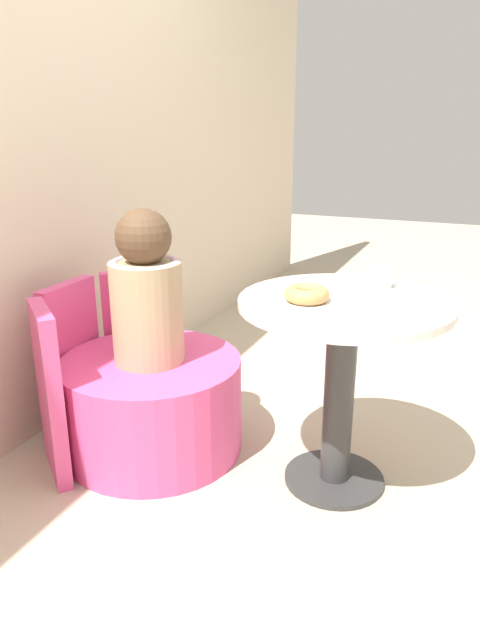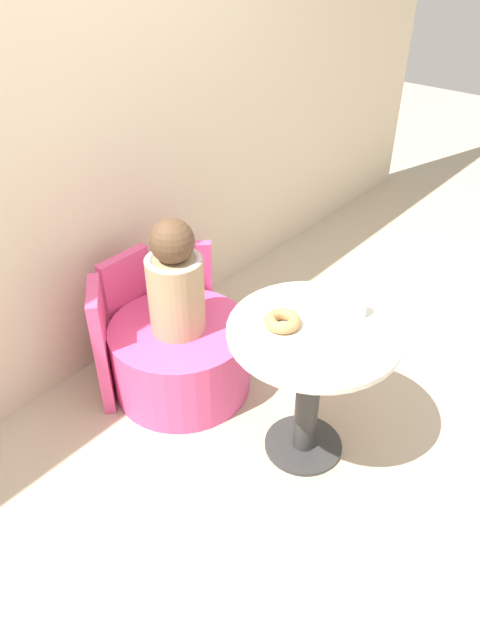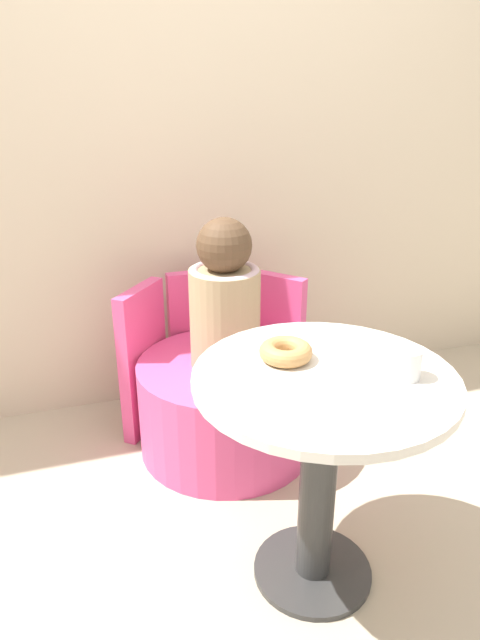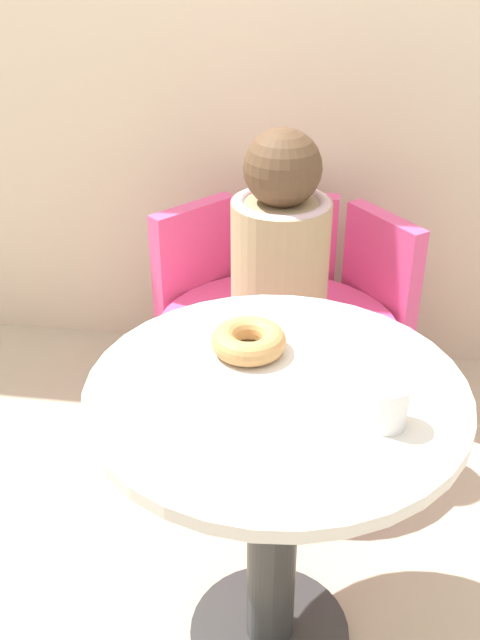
{
  "view_description": "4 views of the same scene",
  "coord_description": "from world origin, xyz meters",
  "px_view_note": "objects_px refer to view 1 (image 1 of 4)",
  "views": [
    {
      "loc": [
        -1.57,
        -0.42,
        1.14
      ],
      "look_at": [
        -0.03,
        0.26,
        0.57
      ],
      "focal_mm": 32.0,
      "sensor_mm": 36.0,
      "label": 1
    },
    {
      "loc": [
        -1.38,
        -0.91,
        1.92
      ],
      "look_at": [
        0.01,
        0.25,
        0.58
      ],
      "focal_mm": 32.0,
      "sensor_mm": 36.0,
      "label": 2
    },
    {
      "loc": [
        -0.49,
        -1.16,
        1.3
      ],
      "look_at": [
        -0.02,
        0.32,
        0.65
      ],
      "focal_mm": 32.0,
      "sensor_mm": 36.0,
      "label": 3
    },
    {
      "loc": [
        0.17,
        -1.08,
        1.38
      ],
      "look_at": [
        -0.02,
        0.24,
        0.6
      ],
      "focal_mm": 42.0,
      "sensor_mm": 36.0,
      "label": 4
    }
  ],
  "objects_px": {
    "tub_chair": "(152,404)",
    "child_figure": "(146,293)",
    "donut": "(307,294)",
    "round_table": "(341,354)",
    "cup": "(381,277)"
  },
  "relations": [
    {
      "from": "round_table",
      "to": "child_figure",
      "type": "distance_m",
      "value": 0.69
    },
    {
      "from": "tub_chair",
      "to": "child_figure",
      "type": "relative_size",
      "value": 1.22
    },
    {
      "from": "tub_chair",
      "to": "donut",
      "type": "height_order",
      "value": "donut"
    },
    {
      "from": "child_figure",
      "to": "tub_chair",
      "type": "bearing_deg",
      "value": -79.38
    },
    {
      "from": "child_figure",
      "to": "donut",
      "type": "bearing_deg",
      "value": -90.46
    },
    {
      "from": "round_table",
      "to": "donut",
      "type": "height_order",
      "value": "donut"
    },
    {
      "from": "round_table",
      "to": "cup",
      "type": "bearing_deg",
      "value": -22.71
    },
    {
      "from": "donut",
      "to": "cup",
      "type": "distance_m",
      "value": 0.3
    },
    {
      "from": "donut",
      "to": "tub_chair",
      "type": "bearing_deg",
      "value": 89.54
    },
    {
      "from": "tub_chair",
      "to": "cup",
      "type": "bearing_deg",
      "value": -72.63
    },
    {
      "from": "cup",
      "to": "tub_chair",
      "type": "bearing_deg",
      "value": 107.37
    },
    {
      "from": "cup",
      "to": "child_figure",
      "type": "bearing_deg",
      "value": 107.37
    },
    {
      "from": "tub_chair",
      "to": "donut",
      "type": "distance_m",
      "value": 0.75
    },
    {
      "from": "round_table",
      "to": "donut",
      "type": "xyz_separation_m",
      "value": [
        -0.06,
        0.1,
        0.2
      ]
    },
    {
      "from": "round_table",
      "to": "child_figure",
      "type": "xyz_separation_m",
      "value": [
        -0.06,
        0.67,
        0.14
      ]
    }
  ]
}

